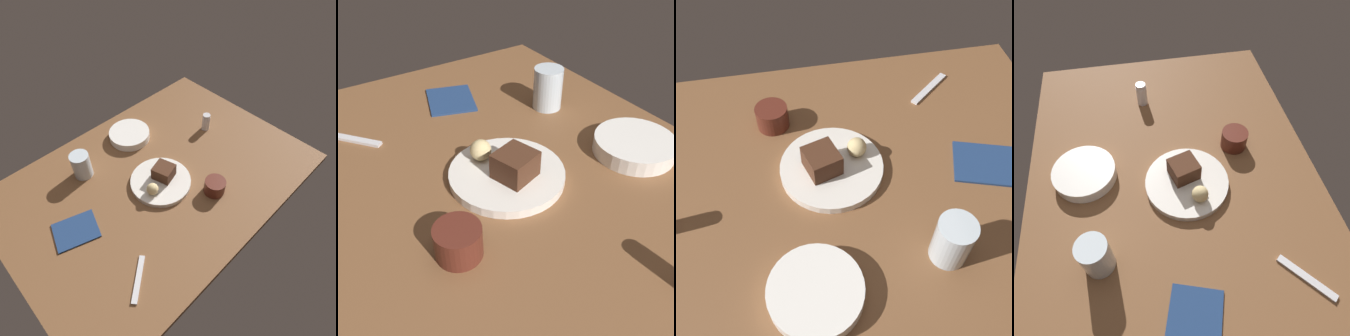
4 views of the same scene
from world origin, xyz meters
The scene contains 9 objects.
dining_table centered at (0.00, 0.00, 1.50)cm, with size 120.00×84.00×3.00cm, color brown.
dessert_plate centered at (1.07, 3.14, 3.96)cm, with size 23.58×23.58×1.91cm, color white.
chocolate_cake_slice centered at (-1.14, 2.65, 7.61)cm, with size 7.39×7.00×5.40cm, color #472819.
bread_roll centered at (7.35, 5.49, 7.15)cm, with size 4.48×4.48×4.48cm, color #DBC184.
water_glass centered at (19.93, -21.78, 8.35)cm, with size 7.44×7.44×10.70cm, color silver.
side_bowl centered at (-6.77, -25.33, 4.79)cm, with size 17.85×17.85×3.57cm, color white.
coffee_cup centered at (-10.89, 20.30, 5.90)cm, with size 7.98×7.98×5.79cm, color #562319.
dessert_spoon centered at (32.08, 25.87, 3.35)cm, with size 15.00×1.80×0.70cm, color silver.
folded_napkin centered at (36.61, -1.99, 3.30)cm, with size 14.74×11.92×0.60cm, color navy.
Camera 2 is at (-49.22, 36.16, 53.35)cm, focal length 40.98 mm.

